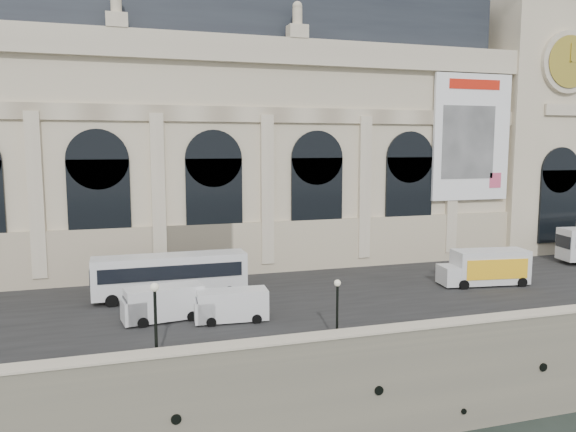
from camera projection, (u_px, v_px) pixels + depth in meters
name	position (u px, v px, depth m)	size (l,w,h in m)	color
quay	(230.00, 275.00, 66.28)	(160.00, 70.00, 6.00)	#7A725D
street	(281.00, 295.00, 46.01)	(160.00, 24.00, 0.06)	#2D2D2D
parapet	(345.00, 342.00, 33.24)	(160.00, 1.40, 1.21)	#7A725D
museum	(180.00, 131.00, 58.51)	(69.00, 18.70, 29.10)	beige
clock_pavilion	(520.00, 101.00, 67.02)	(13.00, 14.72, 36.70)	beige
bus_left	(170.00, 274.00, 44.64)	(12.08, 2.85, 3.55)	silver
van_b	(228.00, 306.00, 38.87)	(5.18, 2.39, 2.25)	silver
van_c	(159.00, 304.00, 38.94)	(5.73, 2.87, 2.44)	silver
box_truck	(485.00, 268.00, 49.02)	(8.00, 3.58, 3.12)	silver
lamp_left	(156.00, 325.00, 30.89)	(0.48, 0.48, 4.74)	black
lamp_right	(337.00, 312.00, 34.47)	(0.41, 0.41, 4.05)	black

